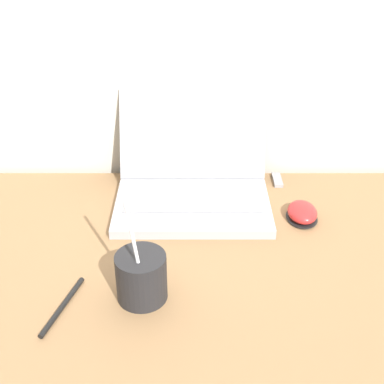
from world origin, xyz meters
name	(u,v)px	position (x,y,z in m)	size (l,w,h in m)	color
laptop	(192,179)	(0.04, 0.54, 0.83)	(0.33, 0.30, 0.21)	#ADADB2
drink_cup	(141,276)	(-0.04, 0.21, 0.83)	(0.09, 0.09, 0.22)	#232326
computer_mouse	(302,213)	(0.27, 0.45, 0.79)	(0.07, 0.09, 0.03)	black
usb_stick	(277,180)	(0.24, 0.61, 0.78)	(0.02, 0.06, 0.01)	#99999E
pen	(62,306)	(-0.18, 0.18, 0.78)	(0.05, 0.14, 0.01)	black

